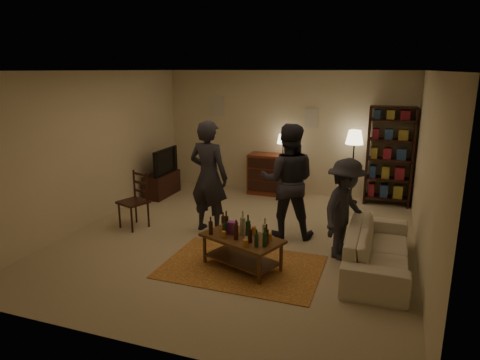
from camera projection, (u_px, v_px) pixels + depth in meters
The scene contains 13 objects.
floor at pixel (238, 239), 7.08m from camera, with size 6.00×6.00×0.00m, color #C6B793.
room_shell at pixel (256, 111), 9.55m from camera, with size 6.00×6.00×6.00m.
rug at pixel (242, 267), 6.06m from camera, with size 2.20×1.50×0.01m, color #963720.
coffee_table at pixel (242, 240), 5.96m from camera, with size 1.26×0.97×0.80m.
dining_chair at pixel (136, 198), 7.50m from camera, with size 0.56×0.56×1.01m.
tv_stand at pixel (162, 178), 9.42m from camera, with size 0.40×1.00×1.06m.
dresser at pixel (272, 173), 9.50m from camera, with size 1.00×0.50×1.36m.
bookshelf at pixel (389, 155), 8.63m from camera, with size 0.90×0.34×2.02m.
floor_lamp at pixel (354, 142), 8.67m from camera, with size 0.36×0.36×1.53m.
sofa at pixel (378, 249), 5.93m from camera, with size 2.08×0.81×0.61m, color beige.
person_left at pixel (209, 177), 7.21m from camera, with size 0.70×0.46×1.92m, color #222229.
person_right at pixel (288, 181), 6.99m from camera, with size 0.92×0.72×1.89m, color #26262E.
person_by_sofa at pixel (345, 209), 6.19m from camera, with size 0.97×0.56×1.50m, color #2A2B33.
Camera 1 is at (2.24, -6.22, 2.72)m, focal length 32.00 mm.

